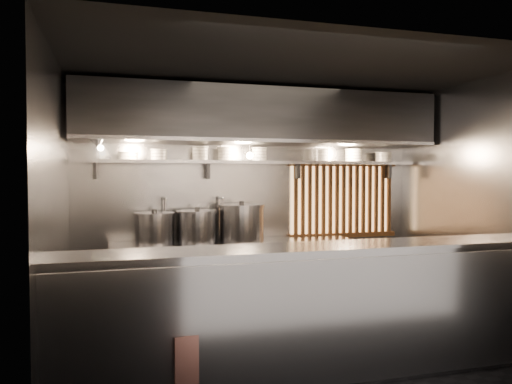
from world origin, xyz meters
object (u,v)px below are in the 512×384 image
heat_lamp (98,143)px  pendant_bulb (250,156)px  stock_pot_mid (154,228)px  stock_pot_right (242,223)px  stock_pot_left (197,226)px

heat_lamp → pendant_bulb: bearing=11.0°
heat_lamp → stock_pot_mid: bearing=28.0°
pendant_bulb → stock_pot_right: size_ratio=0.28×
pendant_bulb → stock_pot_mid: bearing=-179.0°
pendant_bulb → heat_lamp: bearing=-169.0°
stock_pot_left → stock_pot_mid: size_ratio=1.28×
heat_lamp → stock_pot_left: size_ratio=0.52×
heat_lamp → pendant_bulb: size_ratio=1.87×
heat_lamp → stock_pot_mid: (0.62, 0.33, -0.98)m
heat_lamp → stock_pot_left: bearing=15.0°
pendant_bulb → stock_pot_left: bearing=-175.9°
heat_lamp → stock_pot_right: bearing=10.1°
heat_lamp → stock_pot_right: 1.94m
heat_lamp → pendant_bulb: (1.80, 0.35, -0.11)m
stock_pot_left → stock_pot_mid: (-0.51, 0.03, -0.01)m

